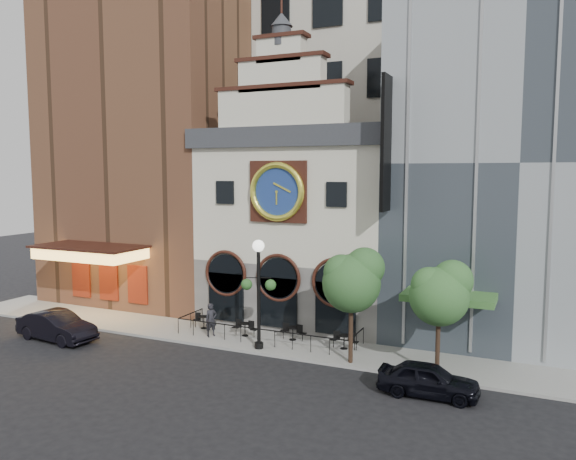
% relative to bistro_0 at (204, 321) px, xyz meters
% --- Properties ---
extents(ground, '(120.00, 120.00, 0.00)m').
position_rel_bistro_0_xyz_m(ground, '(4.50, -2.73, -0.61)').
color(ground, black).
rests_on(ground, ground).
extents(sidewalk, '(44.00, 5.00, 0.15)m').
position_rel_bistro_0_xyz_m(sidewalk, '(4.50, -0.23, -0.54)').
color(sidewalk, gray).
rests_on(sidewalk, ground).
extents(clock_building, '(12.60, 8.78, 18.65)m').
position_rel_bistro_0_xyz_m(clock_building, '(4.50, 5.10, 6.07)').
color(clock_building, '#605E5B').
rests_on(clock_building, ground).
extents(theater_building, '(14.00, 15.60, 25.00)m').
position_rel_bistro_0_xyz_m(theater_building, '(-8.50, 7.23, 11.99)').
color(theater_building, brown).
rests_on(theater_building, ground).
extents(retail_building, '(14.00, 14.40, 20.00)m').
position_rel_bistro_0_xyz_m(retail_building, '(17.49, 7.26, 9.53)').
color(retail_building, gray).
rests_on(retail_building, ground).
extents(office_tower, '(20.00, 16.00, 40.00)m').
position_rel_bistro_0_xyz_m(office_tower, '(4.50, 17.27, 19.39)').
color(office_tower, '#BCB9AA').
rests_on(office_tower, ground).
extents(cafe_railing, '(10.60, 2.60, 0.90)m').
position_rel_bistro_0_xyz_m(cafe_railing, '(4.50, -0.23, -0.01)').
color(cafe_railing, black).
rests_on(cafe_railing, sidewalk).
extents(bistro_0, '(1.58, 0.68, 0.90)m').
position_rel_bistro_0_xyz_m(bistro_0, '(0.00, 0.00, 0.00)').
color(bistro_0, black).
rests_on(bistro_0, sidewalk).
extents(bistro_1, '(1.58, 0.68, 0.90)m').
position_rel_bistro_0_xyz_m(bistro_1, '(3.06, -0.34, 0.00)').
color(bistro_1, black).
rests_on(bistro_1, sidewalk).
extents(bistro_2, '(1.58, 0.68, 0.90)m').
position_rel_bistro_0_xyz_m(bistro_2, '(5.93, 0.07, 0.00)').
color(bistro_2, black).
rests_on(bistro_2, sidewalk).
extents(bistro_3, '(1.58, 0.68, 0.90)m').
position_rel_bistro_0_xyz_m(bistro_3, '(9.11, -0.25, 0.00)').
color(bistro_3, black).
rests_on(bistro_3, sidewalk).
extents(car_right, '(4.40, 1.86, 1.48)m').
position_rel_bistro_0_xyz_m(car_right, '(14.40, -4.49, 0.13)').
color(car_right, black).
rests_on(car_right, ground).
extents(car_left, '(5.27, 2.28, 1.69)m').
position_rel_bistro_0_xyz_m(car_left, '(-6.66, -5.18, 0.23)').
color(car_left, black).
rests_on(car_left, ground).
extents(pedestrian, '(0.79, 0.84, 1.93)m').
position_rel_bistro_0_xyz_m(pedestrian, '(1.27, -1.17, 0.50)').
color(pedestrian, black).
rests_on(pedestrian, sidewalk).
extents(lamppost, '(1.84, 1.01, 5.95)m').
position_rel_bistro_0_xyz_m(lamppost, '(4.86, -2.06, 3.21)').
color(lamppost, black).
rests_on(lamppost, sidewalk).
extents(tree_left, '(3.03, 2.92, 5.84)m').
position_rel_bistro_0_xyz_m(tree_left, '(10.16, -2.13, 3.82)').
color(tree_left, '#382619').
rests_on(tree_left, sidewalk).
extents(tree_right, '(2.86, 2.76, 5.51)m').
position_rel_bistro_0_xyz_m(tree_right, '(14.45, -2.29, 3.58)').
color(tree_right, '#382619').
rests_on(tree_right, sidewalk).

